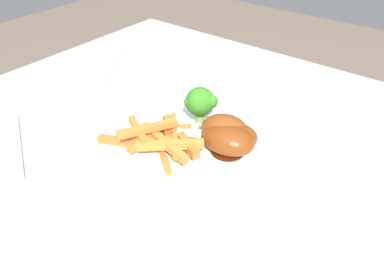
# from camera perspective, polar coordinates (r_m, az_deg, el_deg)

# --- Properties ---
(dining_table) EXTENTS (0.95, 0.88, 0.72)m
(dining_table) POSITION_cam_1_polar(r_m,az_deg,el_deg) (0.61, -1.61, -12.28)
(dining_table) COLOR #B7B7BC
(dining_table) RESTS_ON ground_plane
(dinner_plate) EXTENTS (0.29, 0.29, 0.01)m
(dinner_plate) POSITION_cam_1_polar(r_m,az_deg,el_deg) (0.56, 0.00, -2.18)
(dinner_plate) COLOR silver
(dinner_plate) RESTS_ON dining_table
(broccoli_floret_front) EXTENTS (0.05, 0.05, 0.06)m
(broccoli_floret_front) POSITION_cam_1_polar(r_m,az_deg,el_deg) (0.57, 1.42, 4.16)
(broccoli_floret_front) COLOR #87B058
(broccoli_floret_front) RESTS_ON dinner_plate
(carrot_fries_pile) EXTENTS (0.16, 0.11, 0.04)m
(carrot_fries_pile) POSITION_cam_1_polar(r_m,az_deg,el_deg) (0.52, -5.41, -1.75)
(carrot_fries_pile) COLOR orange
(carrot_fries_pile) RESTS_ON dinner_plate
(chicken_drumstick_near) EXTENTS (0.13, 0.07, 0.04)m
(chicken_drumstick_near) POSITION_cam_1_polar(r_m,az_deg,el_deg) (0.52, 5.48, -1.80)
(chicken_drumstick_near) COLOR #501E09
(chicken_drumstick_near) RESTS_ON dinner_plate
(chicken_drumstick_far) EXTENTS (0.12, 0.08, 0.05)m
(chicken_drumstick_far) POSITION_cam_1_polar(r_m,az_deg,el_deg) (0.53, 4.73, -0.23)
(chicken_drumstick_far) COLOR #54220B
(chicken_drumstick_far) RESTS_ON dinner_plate
(chicken_drumstick_extra) EXTENTS (0.13, 0.09, 0.04)m
(chicken_drumstick_extra) POSITION_cam_1_polar(r_m,az_deg,el_deg) (0.53, 5.88, -1.41)
(chicken_drumstick_extra) COLOR #551F09
(chicken_drumstick_extra) RESTS_ON dinner_plate
(fork) EXTENTS (0.11, 0.17, 0.00)m
(fork) POSITION_cam_1_polar(r_m,az_deg,el_deg) (0.82, -12.60, 10.05)
(fork) COLOR silver
(fork) RESTS_ON dining_table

